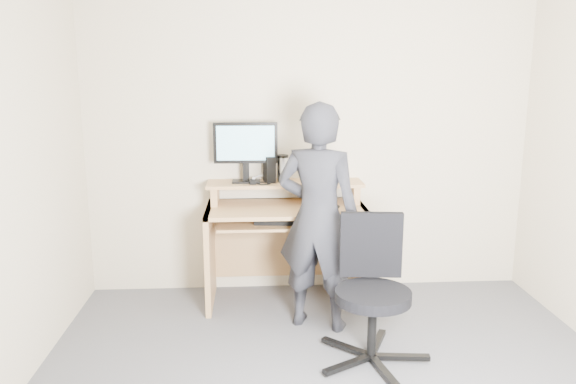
{
  "coord_description": "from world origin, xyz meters",
  "views": [
    {
      "loc": [
        -0.44,
        -2.64,
        1.75
      ],
      "look_at": [
        -0.21,
        1.05,
        0.95
      ],
      "focal_mm": 35.0,
      "sensor_mm": 36.0,
      "label": 1
    }
  ],
  "objects": [
    {
      "name": "back_wall",
      "position": [
        0.0,
        1.75,
        1.25
      ],
      "size": [
        3.5,
        0.02,
        2.5
      ],
      "primitive_type": "cube",
      "color": "beige",
      "rests_on": "ground"
    },
    {
      "name": "desk",
      "position": [
        -0.2,
        1.53,
        0.55
      ],
      "size": [
        1.2,
        0.6,
        0.91
      ],
      "color": "tan",
      "rests_on": "ground"
    },
    {
      "name": "monitor",
      "position": [
        -0.5,
        1.6,
        1.19
      ],
      "size": [
        0.49,
        0.14,
        0.46
      ],
      "rotation": [
        0.0,
        0.0,
        -0.02
      ],
      "color": "black",
      "rests_on": "desk"
    },
    {
      "name": "external_drive",
      "position": [
        -0.32,
        1.61,
        1.01
      ],
      "size": [
        0.1,
        0.14,
        0.2
      ],
      "primitive_type": "cube",
      "rotation": [
        0.0,
        0.0,
        0.23
      ],
      "color": "black",
      "rests_on": "desk"
    },
    {
      "name": "travel_mug",
      "position": [
        -0.22,
        1.61,
        1.0
      ],
      "size": [
        0.09,
        0.09,
        0.19
      ],
      "primitive_type": "cylinder",
      "rotation": [
        0.0,
        0.0,
        -0.09
      ],
      "color": "#ADADB1",
      "rests_on": "desk"
    },
    {
      "name": "smartphone",
      "position": [
        0.12,
        1.55,
        0.92
      ],
      "size": [
        0.08,
        0.14,
        0.01
      ],
      "primitive_type": "cube",
      "rotation": [
        0.0,
        0.0,
        -0.1
      ],
      "color": "black",
      "rests_on": "desk"
    },
    {
      "name": "charger",
      "position": [
        -0.45,
        1.52,
        0.93
      ],
      "size": [
        0.05,
        0.04,
        0.03
      ],
      "primitive_type": "cube",
      "rotation": [
        0.0,
        0.0,
        0.09
      ],
      "color": "black",
      "rests_on": "desk"
    },
    {
      "name": "headphones",
      "position": [
        -0.37,
        1.67,
        0.92
      ],
      "size": [
        0.16,
        0.16,
        0.06
      ],
      "primitive_type": "torus",
      "rotation": [
        0.26,
        0.0,
        -0.06
      ],
      "color": "silver",
      "rests_on": "desk"
    },
    {
      "name": "keyboard",
      "position": [
        -0.21,
        1.36,
        0.67
      ],
      "size": [
        0.48,
        0.23,
        0.03
      ],
      "primitive_type": "cube",
      "rotation": [
        0.0,
        0.0,
        -0.11
      ],
      "color": "black",
      "rests_on": "desk"
    },
    {
      "name": "mouse",
      "position": [
        0.14,
        1.35,
        0.77
      ],
      "size": [
        0.11,
        0.08,
        0.04
      ],
      "primitive_type": "ellipsoid",
      "rotation": [
        0.0,
        0.0,
        -0.21
      ],
      "color": "black",
      "rests_on": "desk"
    },
    {
      "name": "office_chair",
      "position": [
        0.27,
        0.54,
        0.48
      ],
      "size": [
        0.68,
        0.69,
        0.87
      ],
      "rotation": [
        0.0,
        0.0,
        -0.11
      ],
      "color": "black",
      "rests_on": "ground"
    },
    {
      "name": "person",
      "position": [
        -0.01,
        1.0,
        0.78
      ],
      "size": [
        0.67,
        0.55,
        1.56
      ],
      "primitive_type": "imported",
      "rotation": [
        0.0,
        0.0,
        2.77
      ],
      "color": "black",
      "rests_on": "ground"
    }
  ]
}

